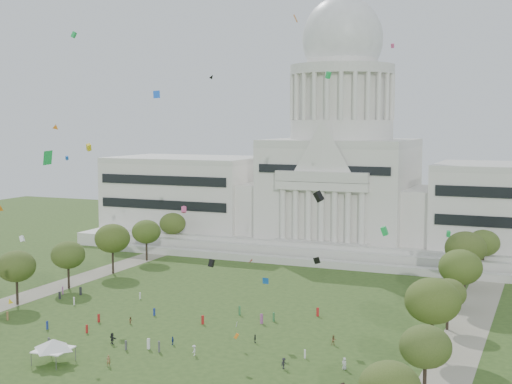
# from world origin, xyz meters

# --- Properties ---
(ground) EXTENTS (400.00, 400.00, 0.00)m
(ground) POSITION_xyz_m (0.00, 0.00, 0.00)
(ground) COLOR #2F4A1B
(ground) RESTS_ON ground
(capitol) EXTENTS (160.00, 64.50, 91.30)m
(capitol) POSITION_xyz_m (0.00, 113.59, 22.30)
(capitol) COLOR beige
(capitol) RESTS_ON ground
(path_left) EXTENTS (8.00, 160.00, 0.04)m
(path_left) POSITION_xyz_m (-48.00, 30.00, 0.02)
(path_left) COLOR gray
(path_left) RESTS_ON ground
(path_right) EXTENTS (8.00, 160.00, 0.04)m
(path_right) POSITION_xyz_m (48.00, 30.00, 0.02)
(path_right) COLOR gray
(path_right) RESTS_ON ground
(row_tree_r_1) EXTENTS (7.58, 7.58, 10.78)m
(row_tree_r_1) POSITION_xyz_m (46.22, -1.75, 7.66)
(row_tree_r_1) COLOR black
(row_tree_r_1) RESTS_ON ground
(row_tree_l_2) EXTENTS (8.42, 8.42, 11.97)m
(row_tree_l_2) POSITION_xyz_m (-45.04, 17.30, 8.51)
(row_tree_l_2) COLOR black
(row_tree_l_2) RESTS_ON ground
(row_tree_r_2) EXTENTS (9.55, 9.55, 13.58)m
(row_tree_r_2) POSITION_xyz_m (44.17, 17.44, 9.66)
(row_tree_r_2) COLOR black
(row_tree_r_2) RESTS_ON ground
(row_tree_l_3) EXTENTS (8.12, 8.12, 11.55)m
(row_tree_l_3) POSITION_xyz_m (-44.09, 33.92, 8.21)
(row_tree_l_3) COLOR black
(row_tree_l_3) RESTS_ON ground
(row_tree_r_3) EXTENTS (7.01, 7.01, 9.98)m
(row_tree_r_3) POSITION_xyz_m (44.40, 34.48, 7.08)
(row_tree_r_3) COLOR black
(row_tree_r_3) RESTS_ON ground
(row_tree_l_4) EXTENTS (9.29, 9.29, 13.21)m
(row_tree_l_4) POSITION_xyz_m (-44.08, 52.42, 9.39)
(row_tree_l_4) COLOR black
(row_tree_l_4) RESTS_ON ground
(row_tree_r_4) EXTENTS (9.19, 9.19, 13.06)m
(row_tree_r_4) POSITION_xyz_m (44.76, 50.04, 9.29)
(row_tree_r_4) COLOR black
(row_tree_r_4) RESTS_ON ground
(row_tree_l_5) EXTENTS (8.33, 8.33, 11.85)m
(row_tree_l_5) POSITION_xyz_m (-45.22, 71.01, 8.42)
(row_tree_l_5) COLOR black
(row_tree_l_5) RESTS_ON ground
(row_tree_r_5) EXTENTS (9.82, 9.82, 13.96)m
(row_tree_r_5) POSITION_xyz_m (43.49, 70.19, 9.93)
(row_tree_r_5) COLOR black
(row_tree_r_5) RESTS_ON ground
(row_tree_l_6) EXTENTS (8.19, 8.19, 11.64)m
(row_tree_l_6) POSITION_xyz_m (-46.87, 89.14, 8.27)
(row_tree_l_6) COLOR black
(row_tree_l_6) RESTS_ON ground
(row_tree_r_6) EXTENTS (8.42, 8.42, 11.97)m
(row_tree_r_6) POSITION_xyz_m (45.96, 88.13, 8.51)
(row_tree_r_6) COLOR black
(row_tree_r_6) RESTS_ON ground
(event_tent) EXTENTS (8.07, 8.07, 4.22)m
(event_tent) POSITION_xyz_m (-13.00, -10.50, 3.27)
(event_tent) COLOR #4C4C4C
(event_tent) RESTS_ON ground
(person_0) EXTENTS (1.16, 1.06, 1.98)m
(person_0) POSITION_xyz_m (32.26, 5.32, 0.99)
(person_0) COLOR silver
(person_0) RESTS_ON ground
(person_2) EXTENTS (1.03, 0.90, 1.80)m
(person_2) POSITION_xyz_m (27.01, 16.86, 0.90)
(person_2) COLOR olive
(person_2) RESTS_ON ground
(person_3) EXTENTS (0.83, 1.29, 1.86)m
(person_3) POSITION_xyz_m (6.65, 2.02, 0.93)
(person_3) COLOR silver
(person_3) RESTS_ON ground
(person_4) EXTENTS (0.65, 0.97, 1.51)m
(person_4) POSITION_xyz_m (0.29, 5.83, 0.76)
(person_4) COLOR navy
(person_4) RESTS_ON ground
(person_5) EXTENTS (2.03, 1.38, 2.03)m
(person_5) POSITION_xyz_m (-9.96, 1.98, 1.02)
(person_5) COLOR #26262B
(person_5) RESTS_ON ground
(person_7) EXTENTS (0.84, 0.79, 1.86)m
(person_7) POSITION_xyz_m (-3.83, -8.10, 0.93)
(person_7) COLOR olive
(person_7) RESTS_ON ground
(person_8) EXTENTS (0.83, 0.68, 1.47)m
(person_8) POSITION_xyz_m (-13.92, 14.09, 0.74)
(person_8) COLOR olive
(person_8) RESTS_ON ground
(person_9) EXTENTS (0.98, 1.33, 1.84)m
(person_9) POSITION_xyz_m (23.13, 1.81, 0.92)
(person_9) COLOR #26262B
(person_9) RESTS_ON ground
(person_10) EXTENTS (0.75, 1.03, 1.58)m
(person_10) POSITION_xyz_m (13.54, 12.52, 0.79)
(person_10) COLOR #26262B
(person_10) RESTS_ON ground
(distant_crowd) EXTENTS (67.00, 38.92, 1.95)m
(distant_crowd) POSITION_xyz_m (-14.49, 15.25, 0.88)
(distant_crowd) COLOR navy
(distant_crowd) RESTS_ON ground
(kite_swarm) EXTENTS (86.97, 106.59, 66.79)m
(kite_swarm) POSITION_xyz_m (-0.33, 6.47, 27.65)
(kite_swarm) COLOR #E54C8C
(kite_swarm) RESTS_ON ground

